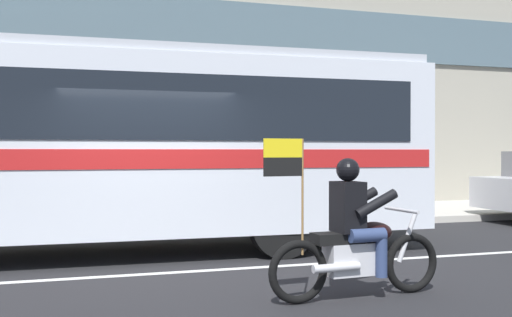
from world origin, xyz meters
TOP-DOWN VIEW (x-y plane):
  - ground_plane at (0.00, 0.00)m, footprint 60.00×60.00m
  - sidewalk_curb at (0.00, 5.10)m, footprint 28.00×3.80m
  - lane_center_stripe at (0.00, -0.60)m, footprint 26.60×0.14m
  - transit_bus at (-1.13, 1.19)m, footprint 11.57×2.81m
  - motorcycle_with_rider at (1.94, -2.63)m, footprint 2.19×0.64m
  - fire_hydrant at (0.90, 4.34)m, footprint 0.22×0.30m

SIDE VIEW (x-z plane):
  - ground_plane at x=0.00m, z-range 0.00..0.00m
  - lane_center_stripe at x=0.00m, z-range 0.00..0.01m
  - sidewalk_curb at x=0.00m, z-range 0.00..0.15m
  - fire_hydrant at x=0.90m, z-range 0.14..0.89m
  - motorcycle_with_rider at x=1.94m, z-range -0.22..1.55m
  - transit_bus at x=-1.13m, z-range 0.27..3.49m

